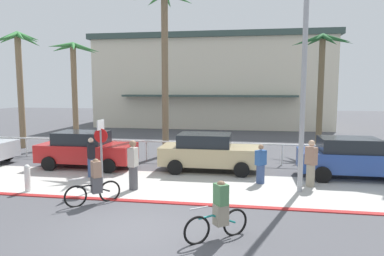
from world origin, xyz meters
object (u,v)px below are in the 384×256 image
(stop_sign_bike_lane, at_px, (101,144))
(cyclist_black_0, at_px, (95,182))
(bollard_1, at_px, (27,178))
(car_blue_3, at_px, (353,158))
(car_red_1, at_px, (86,149))
(palm_tree_4, at_px, (322,59))
(pedestrian_1, at_px, (133,167))
(streetlight_curb, at_px, (305,71))
(palm_tree_1, at_px, (18,59))
(palm_tree_2, at_px, (74,69))
(pedestrian_3, at_px, (311,165))
(pedestrian_0, at_px, (91,159))
(car_tan_2, at_px, (209,152))
(palm_tree_3, at_px, (165,33))
(cyclist_teal_1, at_px, (219,212))
(pedestrian_2, at_px, (261,166))

(stop_sign_bike_lane, distance_m, cyclist_black_0, 1.96)
(bollard_1, distance_m, car_blue_3, 12.65)
(car_blue_3, xyz_separation_m, cyclist_black_0, (-9.11, -4.62, -0.18))
(car_red_1, bearing_deg, palm_tree_4, 32.36)
(car_red_1, height_order, pedestrian_1, pedestrian_1)
(streetlight_curb, height_order, palm_tree_1, streetlight_curb)
(palm_tree_2, xyz_separation_m, cyclist_black_0, (6.35, -11.05, -4.20))
(car_blue_3, relative_size, pedestrian_3, 2.46)
(pedestrian_0, xyz_separation_m, pedestrian_1, (2.32, -1.49, 0.09))
(palm_tree_1, relative_size, car_tan_2, 1.61)
(palm_tree_3, xyz_separation_m, car_red_1, (-2.96, -3.52, -5.77))
(cyclist_teal_1, xyz_separation_m, pedestrian_2, (1.17, 5.24, 0.01))
(streetlight_curb, xyz_separation_m, palm_tree_3, (-6.35, 6.15, 2.36))
(car_red_1, height_order, pedestrian_2, car_red_1)
(car_red_1, height_order, cyclist_black_0, car_red_1)
(palm_tree_1, relative_size, car_red_1, 1.61)
(cyclist_black_0, xyz_separation_m, cyclist_teal_1, (4.17, -2.01, 0.00))
(bollard_1, xyz_separation_m, streetlight_curb, (9.65, 1.31, 3.76))
(palm_tree_2, height_order, pedestrian_1, palm_tree_2)
(streetlight_curb, height_order, palm_tree_3, palm_tree_3)
(car_red_1, relative_size, pedestrian_3, 2.46)
(pedestrian_2, bearing_deg, cyclist_black_0, -148.82)
(car_tan_2, xyz_separation_m, cyclist_black_0, (-3.13, -4.94, -0.18))
(palm_tree_3, relative_size, car_blue_3, 2.01)
(cyclist_black_0, xyz_separation_m, pedestrian_2, (5.34, 3.23, 0.01))
(palm_tree_2, xyz_separation_m, pedestrian_2, (11.69, -7.81, -4.19))
(pedestrian_1, bearing_deg, cyclist_black_0, -114.39)
(palm_tree_2, xyz_separation_m, car_blue_3, (15.46, -6.43, -4.03))
(stop_sign_bike_lane, height_order, bollard_1, stop_sign_bike_lane)
(palm_tree_4, distance_m, pedestrian_3, 10.41)
(palm_tree_3, bearing_deg, pedestrian_0, -110.70)
(cyclist_black_0, height_order, pedestrian_2, pedestrian_2)
(car_blue_3, distance_m, cyclist_teal_1, 8.27)
(car_tan_2, bearing_deg, streetlight_curb, -38.33)
(pedestrian_1, bearing_deg, pedestrian_0, 147.33)
(cyclist_teal_1, bearing_deg, car_red_1, 135.14)
(stop_sign_bike_lane, bearing_deg, bollard_1, -161.51)
(bollard_1, bearing_deg, stop_sign_bike_lane, 18.49)
(palm_tree_1, height_order, pedestrian_0, palm_tree_1)
(palm_tree_2, bearing_deg, streetlight_curb, -34.39)
(streetlight_curb, height_order, cyclist_black_0, streetlight_curb)
(bollard_1, relative_size, palm_tree_1, 0.14)
(car_red_1, height_order, pedestrian_0, car_red_1)
(stop_sign_bike_lane, relative_size, palm_tree_1, 0.36)
(car_tan_2, distance_m, cyclist_teal_1, 7.03)
(stop_sign_bike_lane, xyz_separation_m, pedestrian_2, (5.82, 1.61, -0.97))
(car_red_1, relative_size, pedestrian_0, 2.64)
(car_tan_2, relative_size, pedestrian_3, 2.46)
(car_tan_2, bearing_deg, stop_sign_bike_lane, -137.42)
(car_tan_2, height_order, pedestrian_1, pedestrian_1)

